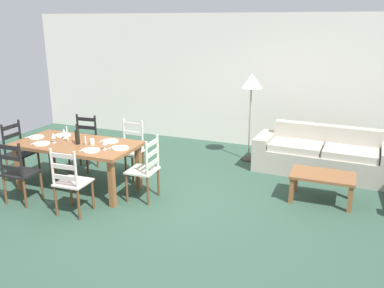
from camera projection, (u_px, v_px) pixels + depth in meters
name	position (u px, v px, depth m)	size (l,w,h in m)	color
ground_plane	(168.00, 203.00, 5.89)	(9.60, 9.60, 0.02)	#2F4C3C
wall_far	(234.00, 80.00, 8.42)	(9.60, 0.16, 2.70)	silver
dining_table	(77.00, 148.00, 6.21)	(1.90, 0.96, 0.75)	brown
dining_chair_near_left	(19.00, 172.00, 5.75)	(0.43, 0.41, 0.96)	black
dining_chair_near_right	(71.00, 182.00, 5.41)	(0.44, 0.42, 0.96)	beige
dining_chair_far_left	(84.00, 143.00, 7.12)	(0.45, 0.43, 0.96)	black
dining_chair_far_right	(130.00, 149.00, 6.77)	(0.43, 0.41, 0.96)	silver
dining_chair_head_west	(19.00, 151.00, 6.68)	(0.40, 0.42, 0.96)	black
dining_chair_head_east	(145.00, 169.00, 5.87)	(0.41, 0.43, 0.96)	beige
dinner_plate_near_left	(42.00, 144.00, 6.12)	(0.24, 0.24, 0.02)	white
fork_near_left	(34.00, 143.00, 6.18)	(0.02, 0.17, 0.01)	silver
dinner_plate_near_right	(91.00, 150.00, 5.80)	(0.24, 0.24, 0.02)	white
fork_near_right	(83.00, 150.00, 5.86)	(0.02, 0.17, 0.01)	silver
dinner_plate_far_left	(63.00, 135.00, 6.57)	(0.24, 0.24, 0.02)	white
fork_far_left	(56.00, 135.00, 6.62)	(0.02, 0.17, 0.01)	silver
dinner_plate_far_right	(111.00, 141.00, 6.25)	(0.24, 0.24, 0.02)	white
fork_far_right	(102.00, 140.00, 6.30)	(0.02, 0.17, 0.01)	silver
dinner_plate_head_west	(36.00, 137.00, 6.46)	(0.24, 0.24, 0.02)	white
fork_head_west	(29.00, 136.00, 6.52)	(0.02, 0.17, 0.01)	silver
dinner_plate_head_east	(120.00, 148.00, 5.91)	(0.24, 0.24, 0.02)	white
fork_head_east	(112.00, 147.00, 5.96)	(0.02, 0.17, 0.01)	silver
wine_bottle	(77.00, 137.00, 6.09)	(0.07, 0.07, 0.32)	black
wine_glass_near_left	(53.00, 136.00, 6.16)	(0.06, 0.06, 0.16)	white
wine_glass_near_right	(104.00, 142.00, 5.83)	(0.06, 0.06, 0.16)	white
wine_glass_far_left	(64.00, 132.00, 6.38)	(0.06, 0.06, 0.16)	white
coffee_cup_primary	(92.00, 142.00, 6.09)	(0.07, 0.07, 0.09)	silver
candle_tall	(67.00, 137.00, 6.25)	(0.05, 0.05, 0.24)	#998C66
candle_short	(86.00, 143.00, 6.07)	(0.05, 0.05, 0.14)	#998C66
couch	(323.00, 157.00, 6.98)	(2.32, 0.91, 0.80)	#B0A797
coffee_table	(323.00, 178.00, 5.85)	(0.90, 0.56, 0.42)	brown
standing_lamp	(251.00, 86.00, 7.30)	(0.40, 0.40, 1.64)	#332D28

